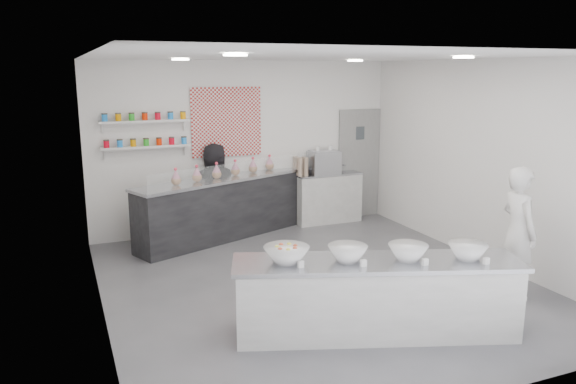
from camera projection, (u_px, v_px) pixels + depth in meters
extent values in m
plane|color=#515156|center=(317.00, 284.00, 7.61)|extent=(6.00, 6.00, 0.00)
plane|color=white|center=(319.00, 56.00, 6.97)|extent=(6.00, 6.00, 0.00)
plane|color=white|center=(246.00, 147.00, 10.00)|extent=(5.50, 0.00, 5.50)
plane|color=white|center=(96.00, 192.00, 6.26)|extent=(0.00, 6.00, 6.00)
plane|color=white|center=(485.00, 162.00, 8.31)|extent=(0.00, 6.00, 6.00)
cube|color=gray|center=(359.00, 164.00, 10.92)|extent=(0.88, 0.04, 2.10)
cube|color=#A11A18|center=(226.00, 122.00, 9.75)|extent=(1.25, 0.03, 1.20)
cube|color=silver|center=(146.00, 147.00, 9.23)|extent=(1.45, 0.22, 0.04)
cube|color=silver|center=(145.00, 121.00, 9.14)|extent=(1.45, 0.22, 0.04)
cylinder|color=white|center=(235.00, 55.00, 5.55)|extent=(0.24, 0.24, 0.02)
cylinder|color=white|center=(463.00, 57.00, 6.59)|extent=(0.24, 0.24, 0.02)
cylinder|color=white|center=(180.00, 59.00, 7.89)|extent=(0.24, 0.24, 0.02)
cylinder|color=white|center=(355.00, 61.00, 8.94)|extent=(0.24, 0.24, 0.02)
cube|color=#B6B6B1|center=(376.00, 298.00, 6.07)|extent=(3.15, 1.69, 0.84)
cube|color=black|center=(227.00, 207.00, 9.62)|extent=(3.40, 1.86, 1.06)
cube|color=white|center=(237.00, 171.00, 9.27)|extent=(3.13, 1.27, 0.29)
cube|color=#B6B6B1|center=(328.00, 198.00, 10.60)|extent=(1.27, 0.40, 0.94)
cube|color=#93969E|center=(324.00, 163.00, 10.41)|extent=(0.55, 0.38, 0.42)
imported|color=white|center=(518.00, 232.00, 7.04)|extent=(0.51, 0.68, 1.68)
imported|color=black|center=(214.00, 191.00, 9.73)|extent=(0.91, 0.81, 1.57)
imported|color=black|center=(215.00, 189.00, 9.74)|extent=(0.82, 0.57, 1.61)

